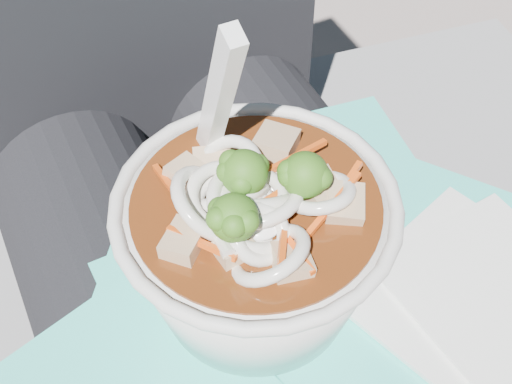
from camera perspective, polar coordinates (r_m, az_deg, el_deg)
name	(u,v)px	position (r m, az deg, el deg)	size (l,w,h in m)	color
stone_ledge	(207,357)	(0.93, -3.93, -13.01)	(1.00, 0.50, 0.46)	slate
lap	(260,328)	(0.59, 0.35, -10.84)	(0.34, 0.48, 0.16)	black
person_body	(214,231)	(0.62, -3.41, -3.10)	(0.34, 0.94, 1.01)	black
plastic_bag	(278,300)	(0.50, 1.79, -8.61)	(0.44, 0.31, 0.02)	#31CFBD
napkins	(481,296)	(0.51, 17.56, -7.90)	(0.18, 0.18, 0.01)	white
udon_bowl	(255,239)	(0.44, -0.06, -3.79)	(0.21, 0.21, 0.21)	silver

